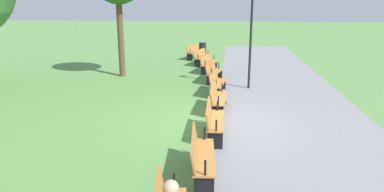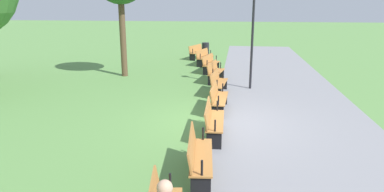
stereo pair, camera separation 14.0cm
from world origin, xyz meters
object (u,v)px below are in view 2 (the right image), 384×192
Objects in this scene: bench_1 at (204,57)px; bench_4 at (218,82)px; bench_0 at (197,52)px; bench_7 at (198,155)px; lamp_post at (253,16)px; bench_6 at (213,120)px; trash_bin at (205,49)px; bench_2 at (210,63)px; bench_3 at (215,71)px; bench_5 at (218,97)px.

bench_1 and bench_4 have the same top height.
bench_7 is at bearing 25.89° from bench_0.
lamp_post is (-1.11, 1.30, 2.51)m from bench_4.
lamp_post reaches higher than bench_6.
lamp_post reaches higher than trash_bin.
bench_7 is at bearing 20.72° from bench_1.
bench_2 reaches higher than trash_bin.
bench_0 is at bearing -178.30° from bench_7.
bench_2 is at bearing 7.68° from trash_bin.
lamp_post is at bearing 41.52° from bench_0.
bench_7 is (11.17, 0.67, 0.00)m from bench_2.
bench_3 is 2.25m from bench_4.
bench_1 and bench_5 have the same top height.
trash_bin is (-17.49, -1.52, -0.06)m from bench_7.
trash_bin is (-1.99, 0.35, -0.06)m from bench_0.
bench_2 is 1.03× the size of bench_6.
bench_5 is (8.86, 1.34, 0.00)m from bench_1.
bench_5 is 4.35m from lamp_post.
bench_0 is 1.00× the size of bench_1.
bench_7 is (2.24, -0.13, 0.00)m from bench_6.
bench_3 is at bearing -173.11° from bench_5.
bench_0 is 2.02m from trash_bin.
bench_3 is 8.97m from bench_7.
bench_2 is (4.33, 1.20, 0.00)m from bench_0.
bench_3 and bench_4 have the same top height.
bench_1 is at bearing 36.23° from bench_0.
bench_1 is 2.25m from bench_2.
bench_4 and bench_5 have the same top height.
bench_4 is 2.25m from bench_5.
bench_0 is 1.01× the size of bench_7.
bench_6 is (11.11, 1.34, 0.00)m from bench_1.
bench_4 is at bearing 25.88° from bench_1.
bench_4 is 3.04m from lamp_post.
lamp_post reaches higher than bench_1.
bench_2 is 4.49m from bench_4.
bench_5 is at bearing -19.23° from lamp_post.
bench_2 and bench_7 have the same top height.
bench_5 is at bearing 24.16° from bench_1.
bench_2 and bench_3 have the same top height.
bench_2 is 1.00× the size of bench_3.
lamp_post is 10.38m from trash_bin.
bench_0 and bench_5 have the same top height.
bench_7 is at bearing 4.98° from trash_bin.
trash_bin is at bearing -171.00° from bench_5.
bench_1 is 4.15m from trash_bin.
bench_7 is at bearing -5.17° from bench_6.
bench_2 is 11.19m from bench_7.
bench_0 is 0.43× the size of lamp_post.
bench_7 is at bearing -9.44° from lamp_post.
bench_3 and bench_6 have the same top height.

